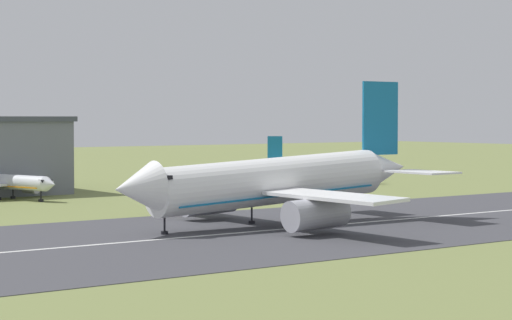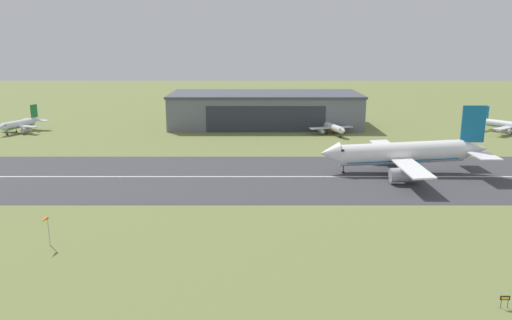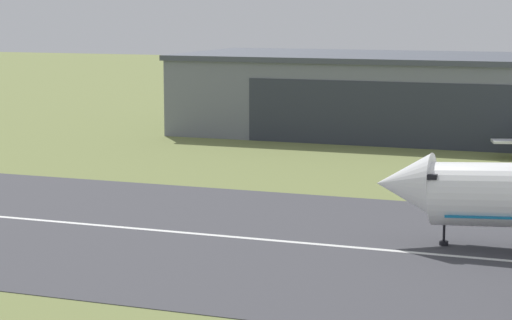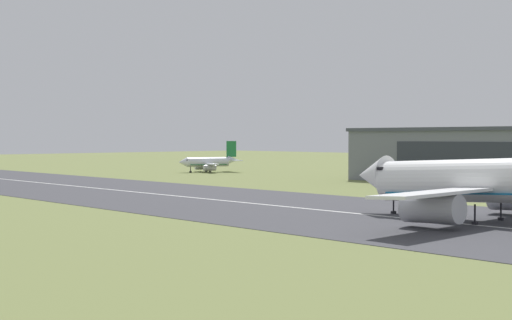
{
  "view_description": "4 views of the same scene",
  "coord_description": "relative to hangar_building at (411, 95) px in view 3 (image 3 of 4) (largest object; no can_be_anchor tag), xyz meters",
  "views": [
    {
      "loc": [
        -41.53,
        1.66,
        13.49
      ],
      "look_at": [
        15.54,
        79.12,
        9.48
      ],
      "focal_mm": 70.0,
      "sensor_mm": 36.0,
      "label": 1
    },
    {
      "loc": [
        -5.64,
        -30.76,
        35.0
      ],
      "look_at": [
        -5.45,
        88.31,
        6.6
      ],
      "focal_mm": 35.0,
      "sensor_mm": 36.0,
      "label": 2
    },
    {
      "loc": [
        33.63,
        9.84,
        21.97
      ],
      "look_at": [
        6.53,
        81.86,
        10.13
      ],
      "focal_mm": 70.0,
      "sensor_mm": 36.0,
      "label": 3
    },
    {
      "loc": [
        80.03,
        13.01,
        11.37
      ],
      "look_at": [
        -1.57,
        91.2,
        7.78
      ],
      "focal_mm": 50.0,
      "sensor_mm": 36.0,
      "label": 4
    }
  ],
  "objects": [
    {
      "name": "runway_strip",
      "position": [
        1.79,
        -83.1,
        -6.91
      ],
      "size": [
        519.23,
        47.03,
        0.06
      ],
      "primitive_type": "cube",
      "color": "#3D3D42",
      "rests_on": "ground_plane"
    },
    {
      "name": "hangar_building",
      "position": [
        0.0,
        0.0,
        0.0
      ],
      "size": [
        79.42,
        33.88,
        13.85
      ],
      "color": "slate",
      "rests_on": "ground_plane"
    },
    {
      "name": "runway_centreline",
      "position": [
        1.79,
        -83.1,
        -6.88
      ],
      "size": [
        467.31,
        0.7,
        0.01
      ],
      "primitive_type": "cube",
      "color": "silver",
      "rests_on": "runway_strip"
    }
  ]
}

